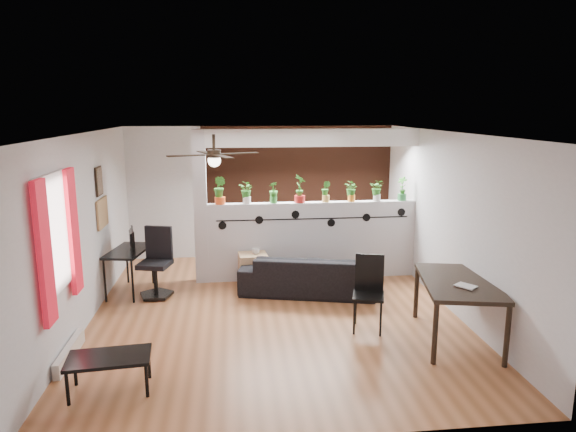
{
  "coord_description": "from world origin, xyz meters",
  "views": [
    {
      "loc": [
        -0.59,
        -7.07,
        2.92
      ],
      "look_at": [
        0.27,
        0.6,
        1.31
      ],
      "focal_mm": 32.0,
      "sensor_mm": 36.0,
      "label": 1
    }
  ],
  "objects_px": {
    "cube_shelf": "(253,270)",
    "folding_chair": "(369,286)",
    "computer_desk": "(129,254)",
    "office_chair": "(157,267)",
    "sofa": "(308,274)",
    "dining_table": "(459,287)",
    "potted_plant_0": "(220,189)",
    "coffee_table": "(109,360)",
    "potted_plant_3": "(300,188)",
    "potted_plant_5": "(352,190)",
    "cup": "(256,251)",
    "potted_plant_1": "(247,191)",
    "potted_plant_6": "(377,190)",
    "potted_plant_7": "(402,188)",
    "ceiling_fan": "(214,156)",
    "potted_plant_4": "(326,191)",
    "potted_plant_2": "(273,192)"
  },
  "relations": [
    {
      "from": "potted_plant_6",
      "to": "potted_plant_1",
      "type": "bearing_deg",
      "value": -180.0
    },
    {
      "from": "potted_plant_0",
      "to": "coffee_table",
      "type": "relative_size",
      "value": 0.54
    },
    {
      "from": "potted_plant_5",
      "to": "computer_desk",
      "type": "relative_size",
      "value": 0.35
    },
    {
      "from": "potted_plant_6",
      "to": "potted_plant_7",
      "type": "relative_size",
      "value": 0.88
    },
    {
      "from": "sofa",
      "to": "potted_plant_0",
      "type": "bearing_deg",
      "value": -14.55
    },
    {
      "from": "potted_plant_2",
      "to": "cup",
      "type": "bearing_deg",
      "value": -132.81
    },
    {
      "from": "potted_plant_5",
      "to": "office_chair",
      "type": "bearing_deg",
      "value": -168.95
    },
    {
      "from": "potted_plant_4",
      "to": "potted_plant_1",
      "type": "bearing_deg",
      "value": -180.0
    },
    {
      "from": "potted_plant_2",
      "to": "potted_plant_4",
      "type": "distance_m",
      "value": 0.9
    },
    {
      "from": "potted_plant_0",
      "to": "coffee_table",
      "type": "distance_m",
      "value": 3.85
    },
    {
      "from": "cube_shelf",
      "to": "potted_plant_5",
      "type": "bearing_deg",
      "value": 6.74
    },
    {
      "from": "dining_table",
      "to": "cup",
      "type": "bearing_deg",
      "value": 136.58
    },
    {
      "from": "office_chair",
      "to": "coffee_table",
      "type": "height_order",
      "value": "office_chair"
    },
    {
      "from": "potted_plant_0",
      "to": "potted_plant_5",
      "type": "xyz_separation_m",
      "value": [
        2.26,
        0.0,
        -0.06
      ]
    },
    {
      "from": "ceiling_fan",
      "to": "potted_plant_6",
      "type": "distance_m",
      "value": 3.36
    },
    {
      "from": "cup",
      "to": "folding_chair",
      "type": "relative_size",
      "value": 0.12
    },
    {
      "from": "cube_shelf",
      "to": "coffee_table",
      "type": "bearing_deg",
      "value": -122.67
    },
    {
      "from": "potted_plant_7",
      "to": "dining_table",
      "type": "distance_m",
      "value": 2.82
    },
    {
      "from": "potted_plant_1",
      "to": "cube_shelf",
      "type": "height_order",
      "value": "potted_plant_1"
    },
    {
      "from": "potted_plant_2",
      "to": "computer_desk",
      "type": "distance_m",
      "value": 2.57
    },
    {
      "from": "potted_plant_4",
      "to": "folding_chair",
      "type": "height_order",
      "value": "potted_plant_4"
    },
    {
      "from": "potted_plant_1",
      "to": "dining_table",
      "type": "distance_m",
      "value": 3.81
    },
    {
      "from": "cube_shelf",
      "to": "office_chair",
      "type": "xyz_separation_m",
      "value": [
        -1.53,
        -0.28,
        0.2
      ]
    },
    {
      "from": "potted_plant_3",
      "to": "computer_desk",
      "type": "relative_size",
      "value": 0.46
    },
    {
      "from": "potted_plant_0",
      "to": "cup",
      "type": "distance_m",
      "value": 1.2
    },
    {
      "from": "sofa",
      "to": "cup",
      "type": "xyz_separation_m",
      "value": [
        -0.82,
        0.39,
        0.31
      ]
    },
    {
      "from": "cup",
      "to": "office_chair",
      "type": "xyz_separation_m",
      "value": [
        -1.58,
        -0.28,
        -0.13
      ]
    },
    {
      "from": "potted_plant_6",
      "to": "sofa",
      "type": "bearing_deg",
      "value": -150.36
    },
    {
      "from": "sofa",
      "to": "computer_desk",
      "type": "relative_size",
      "value": 1.93
    },
    {
      "from": "cup",
      "to": "potted_plant_0",
      "type": "bearing_deg",
      "value": 148.22
    },
    {
      "from": "potted_plant_3",
      "to": "office_chair",
      "type": "distance_m",
      "value": 2.69
    },
    {
      "from": "cube_shelf",
      "to": "cup",
      "type": "distance_m",
      "value": 0.33
    },
    {
      "from": "ceiling_fan",
      "to": "potted_plant_5",
      "type": "bearing_deg",
      "value": 38.33
    },
    {
      "from": "potted_plant_0",
      "to": "sofa",
      "type": "bearing_deg",
      "value": -28.11
    },
    {
      "from": "sofa",
      "to": "dining_table",
      "type": "bearing_deg",
      "value": 143.73
    },
    {
      "from": "cup",
      "to": "computer_desk",
      "type": "height_order",
      "value": "computer_desk"
    },
    {
      "from": "ceiling_fan",
      "to": "coffee_table",
      "type": "xyz_separation_m",
      "value": [
        -1.1,
        -1.67,
        -1.96
      ]
    },
    {
      "from": "cube_shelf",
      "to": "folding_chair",
      "type": "height_order",
      "value": "folding_chair"
    },
    {
      "from": "cup",
      "to": "coffee_table",
      "type": "height_order",
      "value": "cup"
    },
    {
      "from": "cup",
      "to": "dining_table",
      "type": "xyz_separation_m",
      "value": [
        2.46,
        -2.32,
        0.1
      ]
    },
    {
      "from": "folding_chair",
      "to": "coffee_table",
      "type": "height_order",
      "value": "folding_chair"
    },
    {
      "from": "sofa",
      "to": "office_chair",
      "type": "distance_m",
      "value": 2.41
    },
    {
      "from": "potted_plant_6",
      "to": "potted_plant_7",
      "type": "height_order",
      "value": "potted_plant_7"
    },
    {
      "from": "sofa",
      "to": "dining_table",
      "type": "height_order",
      "value": "dining_table"
    },
    {
      "from": "potted_plant_5",
      "to": "coffee_table",
      "type": "bearing_deg",
      "value": -134.24
    },
    {
      "from": "potted_plant_4",
      "to": "office_chair",
      "type": "distance_m",
      "value": 3.08
    },
    {
      "from": "potted_plant_2",
      "to": "cup",
      "type": "relative_size",
      "value": 2.88
    },
    {
      "from": "cube_shelf",
      "to": "coffee_table",
      "type": "xyz_separation_m",
      "value": [
        -1.64,
        -3.11,
        0.07
      ]
    },
    {
      "from": "potted_plant_5",
      "to": "computer_desk",
      "type": "distance_m",
      "value": 3.86
    },
    {
      "from": "computer_desk",
      "to": "office_chair",
      "type": "bearing_deg",
      "value": -25.46
    }
  ]
}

